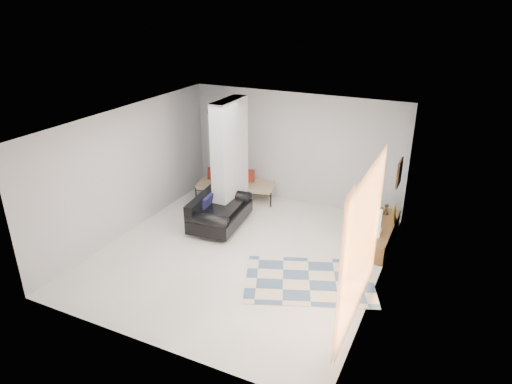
% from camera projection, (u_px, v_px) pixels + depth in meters
% --- Properties ---
extents(floor, '(6.00, 6.00, 0.00)m').
position_uv_depth(floor, '(241.00, 253.00, 9.46)').
color(floor, beige).
rests_on(floor, ground).
extents(ceiling, '(6.00, 6.00, 0.00)m').
position_uv_depth(ceiling, '(240.00, 121.00, 8.35)').
color(ceiling, white).
rests_on(ceiling, wall_back).
extents(wall_back, '(6.00, 0.00, 6.00)m').
position_uv_depth(wall_back, '(295.00, 149.00, 11.39)').
color(wall_back, '#B4B6B9').
rests_on(wall_back, ground).
extents(wall_front, '(6.00, 0.00, 6.00)m').
position_uv_depth(wall_front, '(143.00, 267.00, 6.42)').
color(wall_front, '#B4B6B9').
rests_on(wall_front, ground).
extents(wall_left, '(0.00, 6.00, 6.00)m').
position_uv_depth(wall_left, '(129.00, 170.00, 9.99)').
color(wall_left, '#B4B6B9').
rests_on(wall_left, ground).
extents(wall_right, '(0.00, 6.00, 6.00)m').
position_uv_depth(wall_right, '(383.00, 218.00, 7.82)').
color(wall_right, '#B4B6B9').
rests_on(wall_right, ground).
extents(partition_column, '(0.35, 1.20, 2.80)m').
position_uv_depth(partition_column, '(230.00, 159.00, 10.67)').
color(partition_column, silver).
rests_on(partition_column, floor).
extents(hallway_door, '(0.85, 0.06, 2.04)m').
position_uv_depth(hallway_door, '(222.00, 152.00, 12.34)').
color(hallway_door, silver).
rests_on(hallway_door, floor).
extents(curtain, '(0.00, 2.55, 2.55)m').
position_uv_depth(curtain, '(363.00, 245.00, 6.88)').
color(curtain, '#EF8F3F').
rests_on(curtain, wall_right).
extents(wall_art, '(0.04, 0.45, 0.55)m').
position_uv_depth(wall_art, '(400.00, 173.00, 9.15)').
color(wall_art, '#35200E').
rests_on(wall_art, wall_right).
extents(media_console, '(0.45, 1.94, 0.80)m').
position_uv_depth(media_console, '(382.00, 234.00, 9.80)').
color(media_console, brown).
rests_on(media_console, floor).
extents(loveseat, '(1.15, 1.77, 0.76)m').
position_uv_depth(loveseat, '(218.00, 212.00, 10.48)').
color(loveseat, silver).
rests_on(loveseat, floor).
extents(daybed, '(2.13, 1.33, 0.77)m').
position_uv_depth(daybed, '(236.00, 183.00, 11.90)').
color(daybed, black).
rests_on(daybed, floor).
extents(area_rug, '(2.79, 2.35, 0.01)m').
position_uv_depth(area_rug, '(309.00, 280.00, 8.55)').
color(area_rug, beige).
rests_on(area_rug, floor).
extents(cylinder_lamp, '(0.11, 0.11, 0.60)m').
position_uv_depth(cylinder_lamp, '(378.00, 224.00, 9.16)').
color(cylinder_lamp, beige).
rests_on(cylinder_lamp, media_console).
extents(bronze_figurine, '(0.13, 0.13, 0.25)m').
position_uv_depth(bronze_figurine, '(386.00, 209.00, 10.19)').
color(bronze_figurine, '#2E2214').
rests_on(bronze_figurine, media_console).
extents(vase, '(0.21, 0.21, 0.21)m').
position_uv_depth(vase, '(377.00, 228.00, 9.40)').
color(vase, white).
rests_on(vase, media_console).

